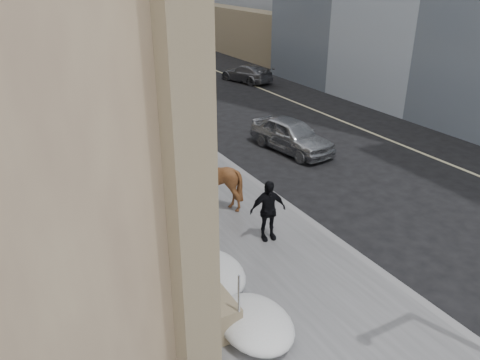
# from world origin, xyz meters

# --- Properties ---
(ground) EXTENTS (140.00, 140.00, 0.00)m
(ground) POSITION_xyz_m (0.00, 0.00, 0.00)
(ground) COLOR black
(ground) RESTS_ON ground
(sidewalk) EXTENTS (5.00, 80.00, 0.12)m
(sidewalk) POSITION_xyz_m (0.00, 10.00, 0.06)
(sidewalk) COLOR #525154
(sidewalk) RESTS_ON ground
(curb) EXTENTS (0.24, 80.00, 0.12)m
(curb) POSITION_xyz_m (2.62, 10.00, 0.06)
(curb) COLOR slate
(curb) RESTS_ON ground
(lane_line) EXTENTS (0.15, 70.00, 0.01)m
(lane_line) POSITION_xyz_m (10.50, 10.00, 0.01)
(lane_line) COLOR #BFB78C
(lane_line) RESTS_ON ground
(far_podium) EXTENTS (2.00, 80.00, 4.00)m
(far_podium) POSITION_xyz_m (15.50, 10.00, 2.00)
(far_podium) COLOR #827154
(far_podium) RESTS_ON ground
(streetlight_mid) EXTENTS (1.71, 0.24, 8.00)m
(streetlight_mid) POSITION_xyz_m (2.74, 14.00, 4.58)
(streetlight_mid) COLOR #2D2D30
(streetlight_mid) RESTS_ON ground
(streetlight_far) EXTENTS (1.71, 0.24, 8.00)m
(streetlight_far) POSITION_xyz_m (2.74, 34.00, 4.58)
(streetlight_far) COLOR #2D2D30
(streetlight_far) RESTS_ON ground
(traffic_signal) EXTENTS (4.10, 0.22, 6.00)m
(traffic_signal) POSITION_xyz_m (2.07, 22.00, 4.00)
(traffic_signal) COLOR #2D2D30
(traffic_signal) RESTS_ON ground
(snow_bank) EXTENTS (1.70, 18.10, 0.76)m
(snow_bank) POSITION_xyz_m (-1.42, 8.11, 0.47)
(snow_bank) COLOR silver
(snow_bank) RESTS_ON sidewalk
(mounted_horse_left) EXTENTS (1.14, 2.42, 2.67)m
(mounted_horse_left) POSITION_xyz_m (-1.65, 4.58, 1.19)
(mounted_horse_left) COLOR #543A19
(mounted_horse_left) RESTS_ON sidewalk
(mounted_horse_right) EXTENTS (1.57, 1.76, 2.62)m
(mounted_horse_right) POSITION_xyz_m (0.33, 3.84, 1.20)
(mounted_horse_right) COLOR #512F17
(mounted_horse_right) RESTS_ON sidewalk
(pedestrian) EXTENTS (1.13, 0.63, 1.82)m
(pedestrian) POSITION_xyz_m (0.89, 1.21, 1.03)
(pedestrian) COLOR black
(pedestrian) RESTS_ON sidewalk
(car_silver) EXTENTS (2.22, 4.36, 1.42)m
(car_silver) POSITION_xyz_m (5.74, 7.04, 0.71)
(car_silver) COLOR #9DA0A4
(car_silver) RESTS_ON ground
(car_grey) EXTENTS (2.68, 4.36, 1.18)m
(car_grey) POSITION_xyz_m (10.64, 19.63, 0.59)
(car_grey) COLOR slate
(car_grey) RESTS_ON ground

